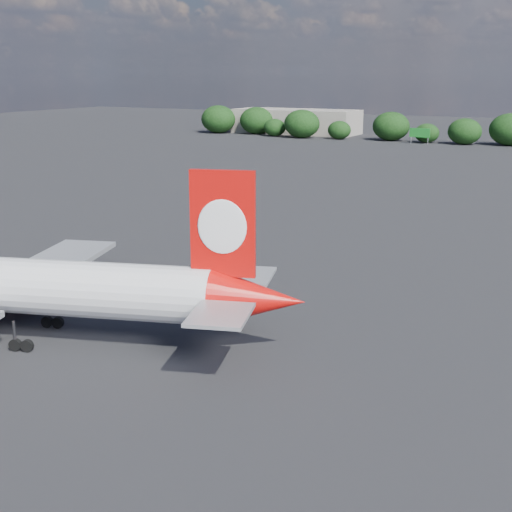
% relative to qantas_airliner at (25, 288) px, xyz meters
% --- Properties ---
extents(ground, '(500.00, 500.00, 0.00)m').
position_rel_qantas_airliner_xyz_m(ground, '(2.12, 52.15, -4.18)').
color(ground, black).
rests_on(ground, ground).
extents(qantas_airliner, '(41.24, 39.58, 13.74)m').
position_rel_qantas_airliner_xyz_m(qantas_airliner, '(0.00, 0.00, 0.00)').
color(qantas_airliner, silver).
rests_on(qantas_airliner, ground).
extents(terminal_building, '(42.00, 16.00, 8.00)m').
position_rel_qantas_airliner_xyz_m(terminal_building, '(-62.88, 184.15, -0.18)').
color(terminal_building, gray).
rests_on(terminal_building, ground).
extents(highway_sign, '(6.00, 0.30, 4.50)m').
position_rel_qantas_airliner_xyz_m(highway_sign, '(-15.88, 168.15, -1.06)').
color(highway_sign, '#156B1F').
rests_on(highway_sign, ground).
extents(horizon_treeline, '(205.85, 15.92, 9.33)m').
position_rel_qantas_airliner_xyz_m(horizon_treeline, '(-1.06, 172.33, -0.17)').
color(horizon_treeline, black).
rests_on(horizon_treeline, ground).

